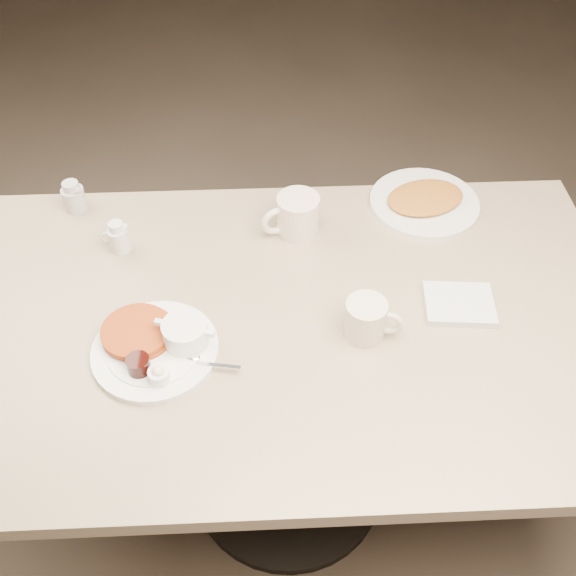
{
  "coord_description": "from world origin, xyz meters",
  "views": [
    {
      "loc": [
        -0.04,
        -0.92,
        1.81
      ],
      "look_at": [
        0.0,
        0.02,
        0.82
      ],
      "focal_mm": 40.43,
      "sensor_mm": 36.0,
      "label": 1
    }
  ],
  "objects_px": {
    "diner_table": "(288,364)",
    "creamer_left": "(118,237)",
    "creamer_right": "(74,197)",
    "hash_plate": "(425,201)",
    "main_plate": "(158,343)",
    "coffee_mug_far": "(296,215)",
    "coffee_mug_near": "(367,319)"
  },
  "relations": [
    {
      "from": "diner_table",
      "to": "creamer_left",
      "type": "height_order",
      "value": "creamer_left"
    },
    {
      "from": "creamer_right",
      "to": "hash_plate",
      "type": "bearing_deg",
      "value": -1.82
    },
    {
      "from": "main_plate",
      "to": "hash_plate",
      "type": "xyz_separation_m",
      "value": [
        0.64,
        0.44,
        -0.01
      ]
    },
    {
      "from": "main_plate",
      "to": "coffee_mug_far",
      "type": "relative_size",
      "value": 2.15
    },
    {
      "from": "diner_table",
      "to": "main_plate",
      "type": "xyz_separation_m",
      "value": [
        -0.27,
        -0.08,
        0.19
      ]
    },
    {
      "from": "coffee_mug_far",
      "to": "diner_table",
      "type": "bearing_deg",
      "value": -96.46
    },
    {
      "from": "coffee_mug_far",
      "to": "hash_plate",
      "type": "xyz_separation_m",
      "value": [
        0.33,
        0.08,
        -0.04
      ]
    },
    {
      "from": "diner_table",
      "to": "coffee_mug_near",
      "type": "bearing_deg",
      "value": -18.39
    },
    {
      "from": "diner_table",
      "to": "main_plate",
      "type": "height_order",
      "value": "main_plate"
    },
    {
      "from": "diner_table",
      "to": "hash_plate",
      "type": "xyz_separation_m",
      "value": [
        0.36,
        0.36,
        0.18
      ]
    },
    {
      "from": "hash_plate",
      "to": "coffee_mug_far",
      "type": "bearing_deg",
      "value": -165.74
    },
    {
      "from": "coffee_mug_near",
      "to": "creamer_right",
      "type": "relative_size",
      "value": 1.63
    },
    {
      "from": "main_plate",
      "to": "creamer_left",
      "type": "bearing_deg",
      "value": 111.06
    },
    {
      "from": "coffee_mug_near",
      "to": "creamer_left",
      "type": "relative_size",
      "value": 1.63
    },
    {
      "from": "creamer_left",
      "to": "hash_plate",
      "type": "distance_m",
      "value": 0.77
    },
    {
      "from": "coffee_mug_near",
      "to": "hash_plate",
      "type": "relative_size",
      "value": 0.37
    },
    {
      "from": "diner_table",
      "to": "creamer_right",
      "type": "distance_m",
      "value": 0.69
    },
    {
      "from": "coffee_mug_near",
      "to": "coffee_mug_far",
      "type": "relative_size",
      "value": 0.82
    },
    {
      "from": "main_plate",
      "to": "coffee_mug_far",
      "type": "bearing_deg",
      "value": 49.75
    },
    {
      "from": "coffee_mug_far",
      "to": "creamer_right",
      "type": "relative_size",
      "value": 1.98
    },
    {
      "from": "coffee_mug_near",
      "to": "creamer_right",
      "type": "distance_m",
      "value": 0.81
    },
    {
      "from": "coffee_mug_near",
      "to": "creamer_left",
      "type": "xyz_separation_m",
      "value": [
        -0.55,
        0.29,
        -0.01
      ]
    },
    {
      "from": "coffee_mug_far",
      "to": "creamer_right",
      "type": "bearing_deg",
      "value": 168.51
    },
    {
      "from": "diner_table",
      "to": "creamer_left",
      "type": "relative_size",
      "value": 18.75
    },
    {
      "from": "main_plate",
      "to": "creamer_left",
      "type": "height_order",
      "value": "creamer_left"
    },
    {
      "from": "main_plate",
      "to": "hash_plate",
      "type": "height_order",
      "value": "main_plate"
    },
    {
      "from": "diner_table",
      "to": "creamer_right",
      "type": "height_order",
      "value": "creamer_right"
    },
    {
      "from": "diner_table",
      "to": "main_plate",
      "type": "relative_size",
      "value": 4.4
    },
    {
      "from": "main_plate",
      "to": "creamer_left",
      "type": "xyz_separation_m",
      "value": [
        -0.12,
        0.31,
        0.01
      ]
    },
    {
      "from": "creamer_right",
      "to": "hash_plate",
      "type": "distance_m",
      "value": 0.89
    },
    {
      "from": "creamer_right",
      "to": "coffee_mug_far",
      "type": "bearing_deg",
      "value": -11.49
    },
    {
      "from": "coffee_mug_far",
      "to": "main_plate",
      "type": "bearing_deg",
      "value": -130.25
    }
  ]
}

